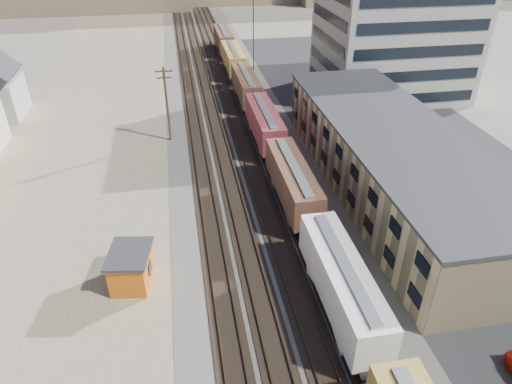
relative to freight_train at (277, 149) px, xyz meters
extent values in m
cube|color=#4C4742|center=(-3.80, 18.52, -2.76)|extent=(18.00, 200.00, 0.06)
cube|color=#72644E|center=(-23.80, 8.52, -2.78)|extent=(24.00, 180.00, 0.03)
cube|color=#232326|center=(18.20, 3.52, -2.77)|extent=(26.00, 120.00, 0.04)
cube|color=black|center=(-8.80, 18.52, -2.69)|extent=(2.60, 200.00, 0.08)
cube|color=#38281E|center=(-9.52, 18.52, -2.57)|extent=(0.08, 200.00, 0.16)
cube|color=#38281E|center=(-8.08, 18.52, -2.57)|extent=(0.08, 200.00, 0.16)
cube|color=black|center=(-5.80, 18.52, -2.69)|extent=(2.60, 200.00, 0.08)
cube|color=#38281E|center=(-6.52, 18.52, -2.57)|extent=(0.08, 200.00, 0.16)
cube|color=#38281E|center=(-5.08, 18.52, -2.57)|extent=(0.08, 200.00, 0.16)
cube|color=black|center=(-2.80, 18.52, -2.69)|extent=(2.60, 200.00, 0.08)
cube|color=#38281E|center=(-3.52, 18.52, -2.57)|extent=(0.08, 200.00, 0.16)
cube|color=#38281E|center=(-2.08, 18.52, -2.57)|extent=(0.08, 200.00, 0.16)
cube|color=black|center=(0.00, 18.52, -2.69)|extent=(2.60, 200.00, 0.08)
cube|color=#38281E|center=(-0.72, 18.52, -2.57)|extent=(0.08, 200.00, 0.16)
cube|color=#38281E|center=(0.72, 18.52, -2.57)|extent=(0.08, 200.00, 0.16)
cube|color=black|center=(0.00, -27.87, -2.04)|extent=(2.20, 2.20, 0.90)
cube|color=black|center=(0.00, -17.72, -2.04)|extent=(2.20, 2.20, 0.90)
cube|color=silver|center=(0.00, -22.80, 0.11)|extent=(3.00, 13.34, 3.40)
cube|color=#B7B7B2|center=(0.00, -22.80, 1.89)|extent=(0.90, 12.32, 0.16)
cube|color=black|center=(0.00, -12.68, -2.04)|extent=(2.20, 2.20, 0.90)
cube|color=black|center=(0.00, -2.53, -2.04)|extent=(2.20, 2.20, 0.90)
cube|color=#422E1C|center=(0.00, -7.60, 0.11)|extent=(3.00, 13.34, 3.40)
cube|color=#B7B7B2|center=(0.00, -7.60, 1.89)|extent=(0.90, 12.32, 0.16)
cube|color=black|center=(0.00, 2.52, -2.04)|extent=(2.20, 2.20, 0.90)
cube|color=black|center=(0.00, 12.68, -2.04)|extent=(2.20, 2.20, 0.90)
cube|color=maroon|center=(0.00, 7.60, 0.11)|extent=(3.00, 13.34, 3.40)
cube|color=#B7B7B2|center=(0.00, 7.60, 1.89)|extent=(0.90, 12.33, 0.16)
cube|color=black|center=(0.00, 17.72, -2.04)|extent=(2.20, 2.20, 0.90)
cube|color=black|center=(0.00, 27.88, -2.04)|extent=(2.20, 2.20, 0.90)
cube|color=#422E1C|center=(0.00, 22.80, 0.11)|extent=(3.00, 13.34, 3.40)
cube|color=#B7B7B2|center=(0.00, 22.80, 1.89)|extent=(0.90, 12.33, 0.16)
cube|color=black|center=(0.00, 32.92, -2.04)|extent=(2.20, 2.20, 0.90)
cube|color=black|center=(0.00, 43.07, -2.04)|extent=(2.20, 2.20, 0.90)
cube|color=olive|center=(0.00, 38.00, 0.11)|extent=(3.00, 13.34, 3.40)
cube|color=#B7B7B2|center=(0.00, 38.00, 1.89)|extent=(0.90, 12.32, 0.16)
cube|color=black|center=(0.00, 48.12, -2.04)|extent=(2.20, 2.20, 0.90)
cube|color=black|center=(0.00, 58.27, -2.04)|extent=(2.20, 2.20, 0.90)
cube|color=#422E1C|center=(0.00, 53.20, 0.11)|extent=(3.00, 13.34, 3.40)
cube|color=#B7B7B2|center=(0.00, 53.20, 1.89)|extent=(0.90, 12.32, 0.16)
cube|color=tan|center=(11.20, -6.48, 0.71)|extent=(12.00, 40.00, 7.00)
cube|color=#2D2D30|center=(11.20, -6.48, 4.31)|extent=(12.40, 40.40, 0.30)
cube|color=black|center=(5.15, -6.48, -0.59)|extent=(0.12, 36.00, 1.20)
cube|color=black|center=(5.15, -6.48, 2.41)|extent=(0.12, 36.00, 1.20)
cube|color=#9E998E|center=(24.20, 23.52, 6.21)|extent=(22.00, 18.00, 18.00)
cube|color=black|center=(13.15, 23.52, 6.21)|extent=(0.12, 16.00, 16.00)
cube|color=black|center=(24.20, 14.47, 6.21)|extent=(20.00, 0.12, 16.00)
cylinder|color=#382619|center=(-12.30, 10.52, 2.21)|extent=(0.32, 0.32, 10.00)
cube|color=#382619|center=(-12.30, 10.52, 6.61)|extent=(2.20, 0.14, 0.14)
cube|color=#382619|center=(-12.30, 10.52, 5.81)|extent=(1.90, 0.14, 0.14)
cylinder|color=black|center=(-11.70, 10.52, 6.76)|extent=(0.08, 0.08, 0.22)
cylinder|color=black|center=(2.20, 28.52, 6.21)|extent=(0.16, 0.16, 18.00)
cube|color=#C55B12|center=(-15.93, -16.87, -1.32)|extent=(3.53, 4.34, 2.94)
cube|color=#2D2D30|center=(-15.93, -16.87, 0.25)|extent=(3.98, 4.79, 0.25)
cube|color=black|center=(-14.43, -17.11, -1.22)|extent=(0.25, 0.98, 0.98)
imported|color=navy|center=(23.18, 16.63, -2.13)|extent=(5.00, 4.94, 1.34)
imported|color=white|center=(26.02, 29.84, -1.99)|extent=(2.06, 4.77, 1.60)
camera|label=1|loc=(-10.84, -46.71, 23.93)|focal=32.00mm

